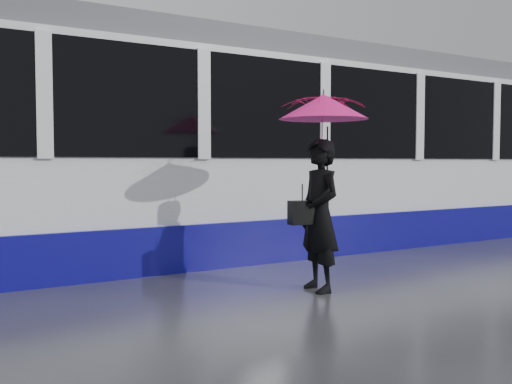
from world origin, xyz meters
TOP-DOWN VIEW (x-y plane):
  - ground at (0.00, 0.00)m, footprint 90.00×90.00m
  - rails at (0.00, 2.50)m, footprint 34.00×1.51m
  - tram at (3.46, 2.50)m, footprint 26.00×2.56m
  - woman at (1.53, -0.49)m, footprint 0.46×0.65m
  - umbrella at (1.58, -0.49)m, footprint 1.09×1.09m
  - handbag at (1.31, -0.47)m, footprint 0.31×0.16m

SIDE VIEW (x-z plane):
  - ground at x=0.00m, z-range 0.00..0.00m
  - rails at x=0.00m, z-range 0.00..0.02m
  - woman at x=1.53m, z-range 0.00..1.70m
  - handbag at x=1.31m, z-range 0.67..1.11m
  - tram at x=3.46m, z-range -0.04..3.31m
  - umbrella at x=1.58m, z-range 1.29..2.43m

